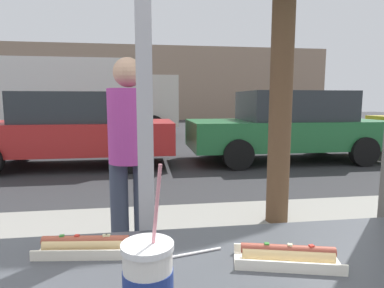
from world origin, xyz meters
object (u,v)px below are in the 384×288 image
soda_cup_left (148,278)px  parked_car_red (72,129)px  parked_car_green (288,126)px  box_truck (76,96)px  hotdog_tray_far (84,246)px  hotdog_tray_near (285,256)px  pedestrian (129,150)px

soda_cup_left → parked_car_red: 6.87m
parked_car_green → box_truck: 8.23m
parked_car_green → soda_cup_left: bearing=-116.6°
soda_cup_left → box_truck: (-2.57, 12.36, 0.52)m
box_truck → soda_cup_left: bearing=-78.3°
soda_cup_left → box_truck: box_truck is taller
hotdog_tray_far → box_truck: size_ratio=0.04×
soda_cup_left → parked_car_green: bearing=63.4°
hotdog_tray_far → box_truck: box_truck is taller
hotdog_tray_near → hotdog_tray_far: 0.54m
hotdog_tray_far → box_truck: (-2.39, 12.08, 0.58)m
hotdog_tray_far → parked_car_red: size_ratio=0.06×
hotdog_tray_near → parked_car_red: parked_car_red is taller
hotdog_tray_near → parked_car_red: 6.81m
hotdog_tray_far → parked_car_green: parked_car_green is taller
box_truck → pedestrian: box_truck is taller
soda_cup_left → parked_car_green: (3.35, 6.68, -0.24)m
hotdog_tray_far → parked_car_green: bearing=61.2°
hotdog_tray_far → parked_car_green: size_ratio=0.06×
parked_car_green → parked_car_red: bearing=180.0°
soda_cup_left → box_truck: bearing=101.7°
box_truck → pedestrian: bearing=-76.9°
hotdog_tray_near → parked_car_green: (3.00, 6.53, -0.19)m
box_truck → parked_car_red: bearing=-79.9°
parked_car_red → parked_car_green: size_ratio=0.96×
hotdog_tray_near → pedestrian: pedestrian is taller
soda_cup_left → hotdog_tray_near: size_ratio=1.07×
parked_car_red → pedestrian: 4.99m
parked_car_red → hotdog_tray_far: bearing=-77.8°
soda_cup_left → parked_car_red: (-1.56, 6.68, -0.26)m
parked_car_red → box_truck: size_ratio=0.60×
hotdog_tray_near → box_truck: bearing=103.4°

